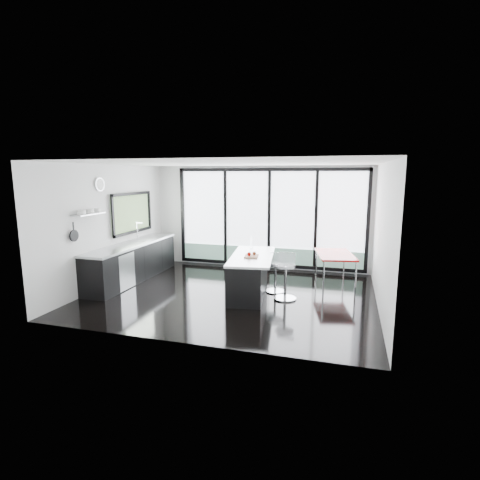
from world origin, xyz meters
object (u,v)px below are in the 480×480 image
(bar_stool_near, at_px, (285,282))
(red_table, at_px, (335,269))
(island, at_px, (249,274))
(bar_stool_far, at_px, (275,277))

(bar_stool_near, height_order, red_table, bar_stool_near)
(island, relative_size, bar_stool_near, 2.94)
(island, relative_size, red_table, 1.58)
(red_table, bearing_deg, bar_stool_far, -141.54)
(bar_stool_far, height_order, red_table, red_table)
(bar_stool_far, relative_size, red_table, 0.48)
(bar_stool_far, bearing_deg, red_table, 42.67)
(island, distance_m, bar_stool_near, 0.85)
(bar_stool_far, bearing_deg, island, -151.73)
(bar_stool_near, distance_m, bar_stool_far, 0.52)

